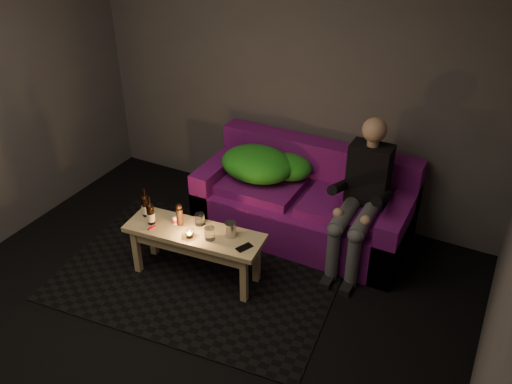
% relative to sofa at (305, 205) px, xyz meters
% --- Properties ---
extents(floor, '(4.50, 4.50, 0.00)m').
position_rel_sofa_xyz_m(floor, '(-0.35, -1.82, -0.29)').
color(floor, black).
rests_on(floor, ground).
extents(room, '(4.50, 4.50, 4.50)m').
position_rel_sofa_xyz_m(room, '(-0.35, -1.35, 1.35)').
color(room, silver).
rests_on(room, ground).
extents(rug, '(2.38, 1.83, 0.01)m').
position_rel_sofa_xyz_m(rug, '(-0.53, -0.94, -0.29)').
color(rug, black).
rests_on(rug, floor).
extents(sofa, '(1.86, 0.84, 0.80)m').
position_rel_sofa_xyz_m(sofa, '(0.00, 0.00, 0.00)').
color(sofa, '#610E6A').
rests_on(sofa, floor).
extents(green_blanket, '(0.82, 0.56, 0.28)m').
position_rel_sofa_xyz_m(green_blanket, '(-0.42, -0.01, 0.31)').
color(green_blanket, '#198D1F').
rests_on(green_blanket, sofa).
extents(person, '(0.34, 0.77, 1.24)m').
position_rel_sofa_xyz_m(person, '(0.54, -0.15, 0.35)').
color(person, black).
rests_on(person, sofa).
extents(coffee_table, '(1.15, 0.46, 0.46)m').
position_rel_sofa_xyz_m(coffee_table, '(-0.53, -0.99, 0.09)').
color(coffee_table, '#D0BA79').
rests_on(coffee_table, rug).
extents(beer_bottle_a, '(0.06, 0.06, 0.26)m').
position_rel_sofa_xyz_m(beer_bottle_a, '(-0.99, -0.98, 0.26)').
color(beer_bottle_a, black).
rests_on(beer_bottle_a, coffee_table).
extents(beer_bottle_b, '(0.06, 0.06, 0.25)m').
position_rel_sofa_xyz_m(beer_bottle_b, '(-0.89, -1.06, 0.26)').
color(beer_bottle_b, black).
rests_on(beer_bottle_b, coffee_table).
extents(salt_shaker, '(0.04, 0.04, 0.08)m').
position_rel_sofa_xyz_m(salt_shaker, '(-0.72, -0.98, 0.21)').
color(salt_shaker, silver).
rests_on(salt_shaker, coffee_table).
extents(pepper_mill, '(0.06, 0.06, 0.14)m').
position_rel_sofa_xyz_m(pepper_mill, '(-0.68, -0.96, 0.24)').
color(pepper_mill, black).
rests_on(pepper_mill, coffee_table).
extents(tumbler_back, '(0.10, 0.10, 0.09)m').
position_rel_sofa_xyz_m(tumbler_back, '(-0.54, -0.89, 0.21)').
color(tumbler_back, white).
rests_on(tumbler_back, coffee_table).
extents(tealight, '(0.06, 0.06, 0.04)m').
position_rel_sofa_xyz_m(tealight, '(-0.52, -1.07, 0.19)').
color(tealight, white).
rests_on(tealight, coffee_table).
extents(tumbler_front, '(0.08, 0.08, 0.10)m').
position_rel_sofa_xyz_m(tumbler_front, '(-0.36, -1.02, 0.22)').
color(tumbler_front, white).
rests_on(tumbler_front, coffee_table).
extents(steel_cup, '(0.12, 0.12, 0.12)m').
position_rel_sofa_xyz_m(steel_cup, '(-0.24, -0.92, 0.23)').
color(steel_cup, '#ACADB2').
rests_on(steel_cup, coffee_table).
extents(smartphone, '(0.11, 0.14, 0.01)m').
position_rel_sofa_xyz_m(smartphone, '(-0.08, -1.00, 0.17)').
color(smartphone, black).
rests_on(smartphone, coffee_table).
extents(red_lighter, '(0.03, 0.07, 0.01)m').
position_rel_sofa_xyz_m(red_lighter, '(-0.85, -1.11, 0.17)').
color(red_lighter, red).
rests_on(red_lighter, coffee_table).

